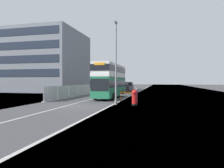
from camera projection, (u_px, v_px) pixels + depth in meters
ground at (84, 107)px, 19.87m from camera, size 140.00×280.00×0.10m
double_decker_bus at (110, 80)px, 29.83m from camera, size 2.97×10.78×5.10m
lamppost_foreground at (116, 65)px, 21.41m from camera, size 0.29×0.70×9.08m
red_pillar_postbox at (134, 97)px, 20.90m from camera, size 0.61×0.61×1.67m
roadworks_barrier at (127, 95)px, 25.90m from camera, size 1.74×0.54×1.17m
construction_site_fence at (73, 91)px, 32.15m from camera, size 0.44×17.20×1.96m
car_oncoming_near at (124, 88)px, 44.74m from camera, size 1.97×4.42×2.12m
car_receding_mid at (129, 87)px, 50.50m from camera, size 2.05×4.03×2.35m
bare_tree_far_verge_near at (69, 83)px, 49.23m from camera, size 2.78×3.00×4.28m
pedestrian_at_kerb at (136, 95)px, 24.62m from camera, size 0.34×0.34×1.65m
backdrop_office_block at (37, 62)px, 51.37m from camera, size 23.48×16.90×15.00m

